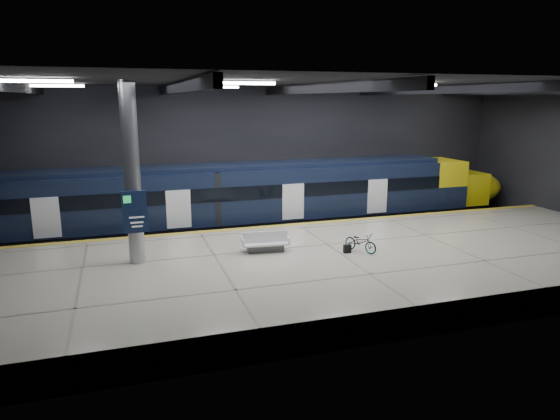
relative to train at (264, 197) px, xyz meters
name	(u,v)px	position (x,y,z in m)	size (l,w,h in m)	color
ground	(318,261)	(1.01, -5.50, -2.06)	(30.00, 30.00, 0.00)	black
room_shell	(320,136)	(1.01, -5.49, 3.66)	(30.10, 16.10, 8.05)	black
platform	(341,267)	(1.01, -8.00, -1.51)	(30.00, 11.00, 1.10)	#B7AC9A
safety_strip	(298,224)	(1.01, -2.75, -0.95)	(30.00, 0.40, 0.01)	gold
rails	(281,230)	(1.01, 0.00, -1.98)	(30.00, 1.52, 0.16)	gray
train	(264,197)	(0.00, 0.00, 0.00)	(29.40, 2.84, 3.79)	black
bench	(265,244)	(-1.86, -6.68, -0.66)	(2.02, 1.01, 0.86)	#595B60
bicycle	(361,242)	(1.91, -7.90, -0.55)	(0.54, 1.55, 0.81)	#99999E
pannier_bag	(347,249)	(1.31, -7.90, -0.78)	(0.30, 0.18, 0.35)	black
info_column	(132,177)	(-6.99, -6.52, 2.40)	(0.90, 0.78, 6.90)	#9EA0A5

